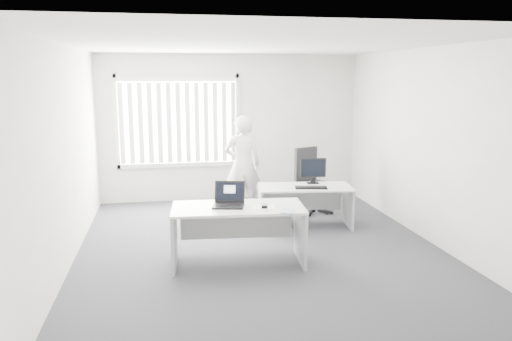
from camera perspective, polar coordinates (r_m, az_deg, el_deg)
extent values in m
plane|color=#3F3F45|center=(7.10, 0.45, -8.88)|extent=(6.00, 6.00, 0.00)
cube|color=beige|center=(9.70, -2.92, 4.90)|extent=(5.00, 0.02, 2.80)
cube|color=beige|center=(3.91, 8.87, -3.98)|extent=(5.00, 0.02, 2.80)
cube|color=beige|center=(6.75, -20.85, 1.64)|extent=(0.02, 6.00, 2.80)
cube|color=beige|center=(7.64, 19.23, 2.73)|extent=(0.02, 6.00, 2.80)
cube|color=silver|center=(6.70, 0.49, 14.28)|extent=(5.00, 6.00, 0.02)
cube|color=silver|center=(9.57, -8.87, 5.61)|extent=(2.32, 0.06, 1.76)
cube|color=silver|center=(6.34, -2.07, -4.27)|extent=(1.72, 0.91, 0.03)
cube|color=#A2A2A5|center=(6.45, -9.33, -7.67)|extent=(0.10, 0.72, 0.73)
cube|color=#A2A2A5|center=(6.55, 5.12, -7.28)|extent=(0.10, 0.72, 0.73)
cube|color=silver|center=(7.96, 5.63, -1.90)|extent=(1.53, 0.85, 0.03)
cube|color=#A2A2A5|center=(7.96, 0.51, -4.31)|extent=(0.11, 0.63, 0.64)
cube|color=#A2A2A5|center=(8.18, 10.51, -4.07)|extent=(0.11, 0.63, 0.64)
cylinder|color=black|center=(8.99, 6.54, -4.43)|extent=(0.85, 0.85, 0.09)
cylinder|color=black|center=(8.94, 6.56, -3.16)|extent=(0.08, 0.08, 0.50)
cube|color=black|center=(8.88, 6.60, -1.61)|extent=(0.65, 0.65, 0.08)
cube|color=black|center=(8.99, 5.70, 0.79)|extent=(0.46, 0.25, 0.59)
imported|color=silver|center=(8.72, -1.53, 0.68)|extent=(0.64, 0.44, 1.73)
cube|color=white|center=(6.31, 0.80, -4.18)|extent=(0.32, 0.25, 0.00)
cube|color=white|center=(6.11, 3.60, -4.66)|extent=(0.22, 0.26, 0.01)
cube|color=black|center=(7.82, 6.32, -1.96)|extent=(0.52, 0.26, 0.02)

